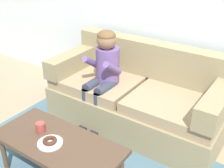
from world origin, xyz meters
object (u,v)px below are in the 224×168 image
at_px(person_child, 104,70).
at_px(donut, 50,141).
at_px(couch, 138,97).
at_px(coffee_table, 58,146).
at_px(mug, 41,127).

xyz_separation_m(person_child, donut, (0.20, -1.03, -0.20)).
bearing_deg(couch, person_child, -148.33).
height_order(coffee_table, donut, donut).
bearing_deg(coffee_table, couch, 85.02).
bearing_deg(donut, mug, 158.40).
relative_size(donut, mug, 1.33).
height_order(coffee_table, person_child, person_child).
distance_m(person_child, donut, 1.07).
xyz_separation_m(donut, mug, (-0.19, 0.07, 0.01)).
xyz_separation_m(couch, coffee_table, (-0.10, -1.18, 0.06)).
bearing_deg(person_child, coffee_table, -76.88).
bearing_deg(mug, couch, 74.78).
height_order(person_child, donut, person_child).
distance_m(couch, coffee_table, 1.18).
height_order(couch, person_child, person_child).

